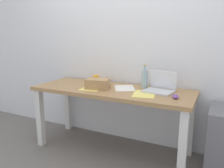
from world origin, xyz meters
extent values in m
plane|color=slate|center=(0.00, 0.00, 0.00)|extent=(8.00, 8.00, 0.00)
cube|color=white|center=(0.00, 0.39, 1.30)|extent=(5.20, 0.08, 2.60)
cube|color=#A37A4C|center=(0.00, 0.00, 0.70)|extent=(1.74, 0.65, 0.04)
cube|color=silver|center=(-0.81, -0.27, 0.34)|extent=(0.07, 0.07, 0.68)
cube|color=silver|center=(0.81, -0.27, 0.34)|extent=(0.07, 0.07, 0.68)
cube|color=silver|center=(-0.81, 0.27, 0.34)|extent=(0.07, 0.07, 0.68)
cube|color=silver|center=(0.81, 0.27, 0.34)|extent=(0.07, 0.07, 0.68)
cube|color=silver|center=(0.50, 0.05, 0.73)|extent=(0.32, 0.26, 0.02)
cube|color=white|center=(0.52, 0.16, 0.84)|extent=(0.29, 0.09, 0.19)
cylinder|color=#99B7C1|center=(0.31, 0.17, 0.82)|extent=(0.06, 0.06, 0.19)
cylinder|color=#99B7C1|center=(0.31, 0.17, 0.95)|extent=(0.03, 0.03, 0.06)
cylinder|color=gold|center=(0.31, 0.17, 0.98)|extent=(0.03, 0.03, 0.01)
ellipsoid|color=#724799|center=(0.69, -0.09, 0.74)|extent=(0.09, 0.11, 0.03)
cube|color=tan|center=(-0.14, -0.07, 0.78)|extent=(0.27, 0.21, 0.11)
cylinder|color=gold|center=(-0.30, 0.17, 0.77)|extent=(0.08, 0.08, 0.09)
cube|color=#F4E06B|center=(-0.21, -0.07, 0.73)|extent=(0.25, 0.32, 0.00)
cube|color=#F4E06B|center=(0.39, -0.07, 0.73)|extent=(0.26, 0.33, 0.00)
cube|color=white|center=(0.12, 0.08, 0.73)|extent=(0.32, 0.36, 0.00)
camera|label=1|loc=(1.04, -2.13, 1.29)|focal=35.79mm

